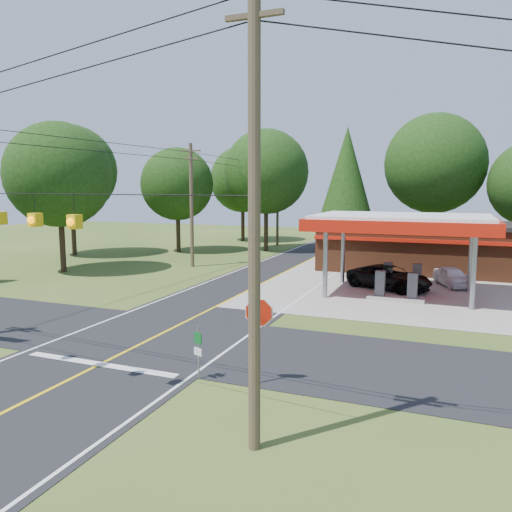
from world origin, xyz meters
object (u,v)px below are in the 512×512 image
at_px(sedan_car, 452,277).
at_px(octagonal_stop_sign, 259,319).
at_px(gas_canopy, 402,225).
at_px(suv_car, 389,278).

distance_m(sedan_car, octagonal_stop_sign, 21.00).
relative_size(gas_canopy, octagonal_stop_sign, 3.60).
xyz_separation_m(sedan_car, octagonal_stop_sign, (-5.90, -20.09, 1.59)).
bearing_deg(sedan_car, suv_car, -169.78).
xyz_separation_m(gas_canopy, sedan_car, (3.00, 4.00, -3.63)).
distance_m(suv_car, octagonal_stop_sign, 17.78).
bearing_deg(octagonal_stop_sign, sedan_car, 73.63).
relative_size(gas_canopy, sedan_car, 2.86).
xyz_separation_m(gas_canopy, suv_car, (-0.77, 1.50, -3.51)).
bearing_deg(suv_car, gas_canopy, -127.61).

